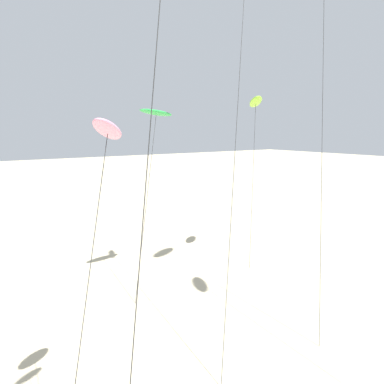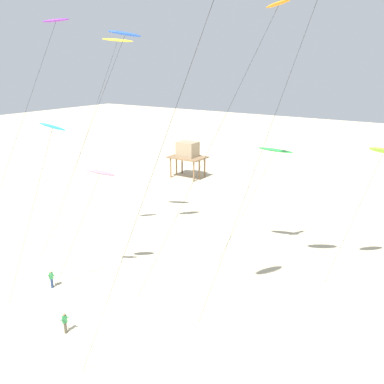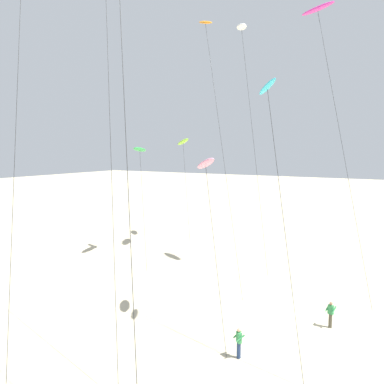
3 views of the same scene
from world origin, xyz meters
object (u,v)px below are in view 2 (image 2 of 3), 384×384
(kite_yellow, at_px, (117,42))
(kite_blue, at_px, (124,36))
(kite_green, at_px, (275,151))
(kite_flyer_middle, at_px, (51,279))
(kite_orange, at_px, (275,11))
(kite_pink, at_px, (100,173))
(kite_flyer_nearest, at_px, (65,322))
(kite_cyan, at_px, (52,130))
(kite_lime, at_px, (384,151))
(stilt_house, at_px, (188,152))
(kite_purple, at_px, (54,26))

(kite_yellow, height_order, kite_blue, kite_blue)
(kite_green, height_order, kite_flyer_middle, kite_green)
(kite_flyer_middle, bearing_deg, kite_blue, 83.94)
(kite_orange, xyz_separation_m, kite_pink, (-12.28, -6.50, -12.46))
(kite_orange, bearing_deg, kite_flyer_nearest, -123.82)
(kite_cyan, bearing_deg, kite_green, 57.99)
(kite_blue, relative_size, kite_orange, 0.93)
(kite_green, distance_m, kite_blue, 17.61)
(kite_green, xyz_separation_m, kite_cyan, (-10.72, -17.14, 3.26))
(kite_blue, bearing_deg, kite_yellow, 141.89)
(kite_yellow, relative_size, kite_lime, 1.71)
(kite_blue, height_order, kite_cyan, kite_blue)
(kite_blue, distance_m, kite_cyan, 12.48)
(kite_orange, bearing_deg, kite_lime, 43.71)
(kite_yellow, xyz_separation_m, stilt_house, (-8.15, 24.52, -16.57))
(kite_blue, bearing_deg, kite_cyan, -80.77)
(kite_orange, xyz_separation_m, kite_flyer_middle, (-15.39, -10.19, -21.78))
(kite_flyer_nearest, xyz_separation_m, stilt_house, (-17.07, 40.80, 3.65))
(kite_orange, height_order, kite_lime, kite_orange)
(kite_lime, xyz_separation_m, kite_purple, (-25.86, -11.99, 10.16))
(kite_purple, bearing_deg, kite_lime, 24.89)
(kite_green, relative_size, kite_pink, 1.06)
(kite_blue, bearing_deg, kite_orange, 1.94)
(kite_blue, xyz_separation_m, kite_flyer_nearest, (5.13, -13.30, -20.58))
(kite_blue, bearing_deg, stilt_house, 113.47)
(kite_pink, relative_size, stilt_house, 1.71)
(kite_green, bearing_deg, kite_lime, 3.25)
(kite_yellow, bearing_deg, kite_green, 14.14)
(kite_lime, xyz_separation_m, kite_flyer_nearest, (-16.65, -20.88, -11.13))
(kite_blue, xyz_separation_m, kite_pink, (2.09, -6.01, -11.26))
(kite_flyer_middle, bearing_deg, kite_lime, 37.14)
(kite_cyan, relative_size, kite_lime, 1.19)
(stilt_house, bearing_deg, kite_cyan, -70.14)
(kite_lime, bearing_deg, kite_cyan, -138.72)
(kite_lime, xyz_separation_m, stilt_house, (-33.72, 19.92, -7.48))
(kite_orange, xyz_separation_m, kite_lime, (7.42, 7.09, -10.65))
(kite_pink, height_order, kite_cyan, kite_cyan)
(kite_yellow, xyz_separation_m, kite_cyan, (5.43, -13.08, -6.79))
(kite_cyan, distance_m, kite_flyer_nearest, 14.25)
(kite_pink, xyz_separation_m, kite_flyer_middle, (-3.12, -3.69, -9.32))
(kite_yellow, xyz_separation_m, kite_blue, (3.79, -2.97, 0.35))
(kite_lime, distance_m, kite_flyer_nearest, 28.93)
(kite_green, bearing_deg, kite_cyan, -122.01)
(kite_green, distance_m, kite_pink, 16.63)
(kite_yellow, xyz_separation_m, kite_flyer_middle, (2.76, -12.68, -20.22))
(kite_cyan, relative_size, kite_flyer_nearest, 9.03)
(kite_orange, height_order, stilt_house, kite_orange)
(stilt_house, bearing_deg, kite_yellow, -71.61)
(kite_flyer_middle, relative_size, stilt_house, 0.27)
(kite_blue, bearing_deg, kite_lime, 19.18)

